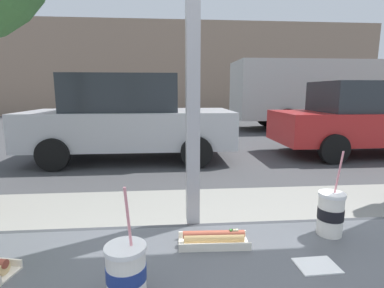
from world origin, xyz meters
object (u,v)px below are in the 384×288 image
object	(u,v)px
parked_car_red	(372,118)
box_truck	(321,92)
parked_car_silver	(129,118)
hotdog_tray_far	(214,238)
soda_cup_right	(331,213)
soda_cup_left	(126,271)

from	to	relation	value
parked_car_red	box_truck	world-z (taller)	box_truck
box_truck	parked_car_silver	bearing A→B (deg)	-145.40
hotdog_tray_far	parked_car_silver	xyz separation A→B (m)	(-1.01, 5.73, -0.09)
hotdog_tray_far	parked_car_silver	world-z (taller)	parked_car_silver
hotdog_tray_far	parked_car_silver	size ratio (longest dim) A/B	0.05
soda_cup_right	box_truck	size ratio (longest dim) A/B	0.04
soda_cup_left	soda_cup_right	size ratio (longest dim) A/B	0.95
parked_car_red	box_truck	distance (m)	5.06
parked_car_silver	hotdog_tray_far	bearing A→B (deg)	-80.01
soda_cup_left	box_truck	bearing A→B (deg)	59.88
soda_cup_left	hotdog_tray_far	xyz separation A→B (m)	(0.26, 0.24, -0.05)
parked_car_silver	box_truck	world-z (taller)	box_truck
soda_cup_left	parked_car_red	xyz separation A→B (m)	(4.99, 5.98, -0.19)
soda_cup_right	box_truck	xyz separation A→B (m)	(5.59, 10.55, 0.42)
soda_cup_left	hotdog_tray_far	bearing A→B (deg)	42.90
soda_cup_left	hotdog_tray_far	world-z (taller)	soda_cup_left
soda_cup_left	parked_car_silver	distance (m)	6.02
soda_cup_right	hotdog_tray_far	world-z (taller)	soda_cup_right
parked_car_red	hotdog_tray_far	bearing A→B (deg)	-129.53
hotdog_tray_far	box_truck	size ratio (longest dim) A/B	0.03
parked_car_silver	box_truck	bearing A→B (deg)	34.60
soda_cup_right	hotdog_tray_far	size ratio (longest dim) A/B	1.30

